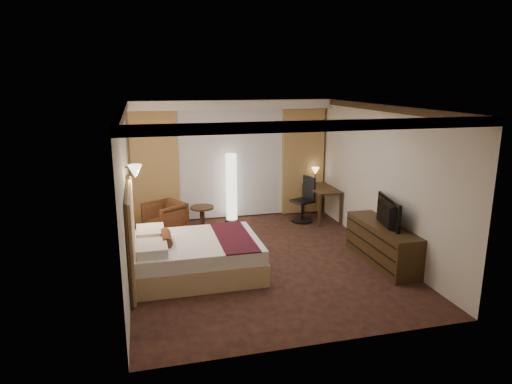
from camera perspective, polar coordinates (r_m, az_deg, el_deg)
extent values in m
cube|color=black|center=(8.22, 0.70, -8.46)|extent=(4.50, 5.50, 0.01)
cube|color=white|center=(7.61, 0.76, 10.68)|extent=(4.50, 5.50, 0.01)
cube|color=beige|center=(10.43, -3.22, 4.08)|extent=(4.50, 0.02, 2.70)
cube|color=beige|center=(7.56, -15.98, -0.26)|extent=(0.02, 5.50, 2.70)
cube|color=beige|center=(8.66, 15.27, 1.56)|extent=(0.02, 5.50, 2.70)
cube|color=white|center=(10.05, -3.03, 10.88)|extent=(4.50, 0.50, 0.20)
cube|color=silver|center=(10.38, -3.12, 3.46)|extent=(2.48, 0.04, 2.45)
cube|color=tan|center=(10.13, -12.54, 2.89)|extent=(1.00, 0.14, 2.45)
cube|color=tan|center=(10.77, 5.86, 3.80)|extent=(1.00, 0.14, 2.45)
imported|color=#4B2516|center=(9.67, -11.33, -2.98)|extent=(0.93, 0.95, 0.73)
imported|color=black|center=(8.07, 15.59, -2.04)|extent=(0.74, 1.08, 0.13)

